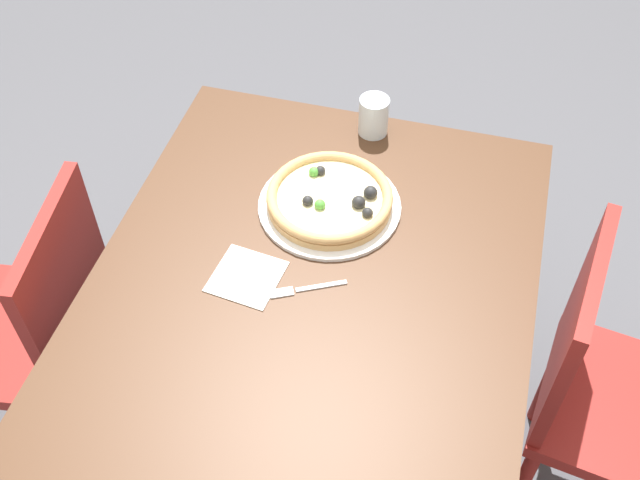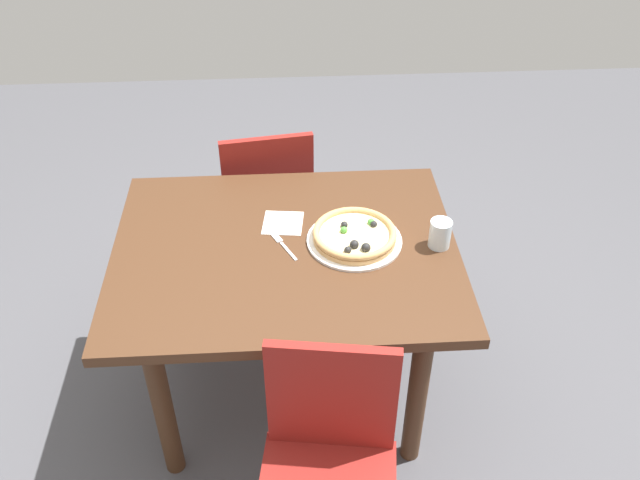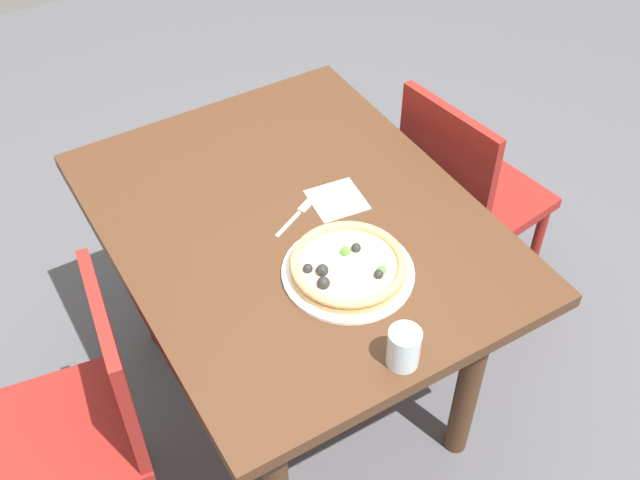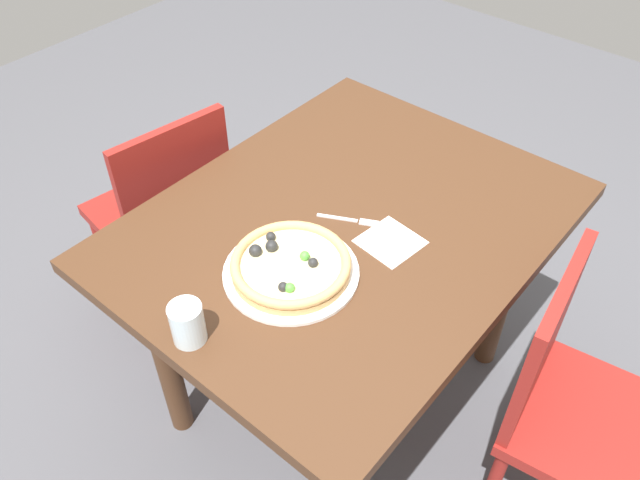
{
  "view_description": "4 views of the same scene",
  "coord_description": "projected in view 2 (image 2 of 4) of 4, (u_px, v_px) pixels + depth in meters",
  "views": [
    {
      "loc": [
        -0.94,
        -0.28,
        2.05
      ],
      "look_at": [
        0.12,
        0.01,
        0.79
      ],
      "focal_mm": 42.8,
      "sensor_mm": 36.0,
      "label": 1
    },
    {
      "loc": [
        0.01,
        -1.81,
        2.24
      ],
      "look_at": [
        0.12,
        0.01,
        0.79
      ],
      "focal_mm": 38.16,
      "sensor_mm": 36.0,
      "label": 2
    },
    {
      "loc": [
        1.33,
        -0.71,
        2.2
      ],
      "look_at": [
        0.12,
        0.01,
        0.79
      ],
      "focal_mm": 43.88,
      "sensor_mm": 36.0,
      "label": 3
    },
    {
      "loc": [
        1.01,
        0.76,
        1.9
      ],
      "look_at": [
        0.12,
        0.01,
        0.79
      ],
      "focal_mm": 35.96,
      "sensor_mm": 36.0,
      "label": 4
    }
  ],
  "objects": [
    {
      "name": "ground_plane",
      "position": [
        291.0,
        393.0,
        2.81
      ],
      "size": [
        6.0,
        6.0,
        0.0
      ],
      "primitive_type": "plane",
      "color": "#4C4C51"
    },
    {
      "name": "dining_table",
      "position": [
        286.0,
        273.0,
        2.4
      ],
      "size": [
        1.18,
        0.93,
        0.77
      ],
      "color": "#472B19",
      "rests_on": "ground"
    },
    {
      "name": "chair_near",
      "position": [
        328.0,
        470.0,
        1.98
      ],
      "size": [
        0.45,
        0.45,
        0.88
      ],
      "rotation": [
        0.0,
        0.0,
        3.0
      ],
      "color": "maroon",
      "rests_on": "ground"
    },
    {
      "name": "chair_far",
      "position": [
        267.0,
        202.0,
        3.03
      ],
      "size": [
        0.45,
        0.45,
        0.88
      ],
      "rotation": [
        0.0,
        0.0,
        0.14
      ],
      "color": "maroon",
      "rests_on": "ground"
    },
    {
      "name": "plate",
      "position": [
        354.0,
        240.0,
        2.35
      ],
      "size": [
        0.33,
        0.33,
        0.01
      ],
      "primitive_type": "cylinder",
      "color": "white",
      "rests_on": "dining_table"
    },
    {
      "name": "pizza",
      "position": [
        355.0,
        235.0,
        2.33
      ],
      "size": [
        0.29,
        0.29,
        0.05
      ],
      "color": "tan",
      "rests_on": "plate"
    },
    {
      "name": "fork",
      "position": [
        283.0,
        244.0,
        2.34
      ],
      "size": [
        0.09,
        0.15,
        0.0
      ],
      "rotation": [
        0.0,
        0.0,
        2.04
      ],
      "color": "silver",
      "rests_on": "dining_table"
    },
    {
      "name": "drinking_glass",
      "position": [
        440.0,
        234.0,
        2.31
      ],
      "size": [
        0.07,
        0.07,
        0.1
      ],
      "primitive_type": "cylinder",
      "color": "silver",
      "rests_on": "dining_table"
    },
    {
      "name": "napkin",
      "position": [
        283.0,
        223.0,
        2.43
      ],
      "size": [
        0.16,
        0.16,
        0.0
      ],
      "primitive_type": "cube",
      "rotation": [
        0.0,
        0.0,
        -0.12
      ],
      "color": "white",
      "rests_on": "dining_table"
    }
  ]
}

